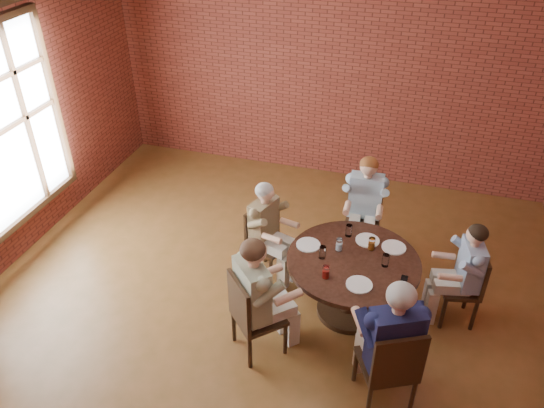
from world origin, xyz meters
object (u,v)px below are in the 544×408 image
(diner_c, at_px, (268,232))
(diner_d, at_px, (259,297))
(chair_b, at_px, (364,214))
(diner_e, at_px, (390,343))
(chair_a, at_px, (467,285))
(chair_e, at_px, (391,366))
(smartphone, at_px, (404,280))
(chair_d, at_px, (250,313))
(dining_table, at_px, (352,276))
(diner_b, at_px, (364,207))
(chair_c, at_px, (263,239))
(diner_a, at_px, (463,275))

(diner_c, distance_m, diner_d, 1.14)
(chair_b, bearing_deg, diner_e, -78.83)
(chair_a, height_order, diner_c, diner_c)
(diner_e, bearing_deg, chair_a, -145.47)
(diner_c, relative_size, chair_e, 1.28)
(chair_e, xyz_separation_m, smartphone, (0.00, 0.91, 0.23))
(chair_d, distance_m, smartphone, 1.55)
(chair_a, distance_m, diner_e, 1.44)
(chair_b, distance_m, chair_d, 2.20)
(chair_a, relative_size, diner_c, 0.70)
(chair_d, relative_size, smartphone, 7.55)
(diner_c, distance_m, chair_d, 1.20)
(diner_c, height_order, diner_d, diner_d)
(chair_d, height_order, chair_e, chair_e)
(diner_e, relative_size, smartphone, 11.10)
(dining_table, bearing_deg, chair_b, 92.58)
(dining_table, distance_m, smartphone, 0.60)
(chair_d, bearing_deg, smartphone, -108.46)
(smartphone, bearing_deg, diner_e, -89.78)
(diner_b, relative_size, chair_c, 1.47)
(diner_b, relative_size, chair_e, 1.34)
(chair_e, bearing_deg, diner_e, -90.00)
(chair_d, bearing_deg, chair_b, -65.12)
(diner_c, xyz_separation_m, smartphone, (1.57, -0.53, 0.12))
(chair_a, height_order, chair_c, chair_c)
(dining_table, relative_size, diner_a, 1.12)
(diner_a, bearing_deg, chair_d, -74.04)
(smartphone, bearing_deg, chair_b, 116.08)
(diner_e, bearing_deg, chair_b, -102.47)
(chair_b, height_order, chair_d, chair_d)
(smartphone, bearing_deg, diner_b, 117.23)
(diner_b, bearing_deg, chair_d, -115.03)
(chair_b, xyz_separation_m, diner_d, (-0.74, -1.98, 0.19))
(chair_b, bearing_deg, chair_e, -78.32)
(dining_table, height_order, chair_a, chair_a)
(dining_table, bearing_deg, smartphone, -17.57)
(chair_c, relative_size, diner_d, 0.65)
(diner_c, bearing_deg, chair_e, -113.38)
(dining_table, relative_size, chair_b, 1.50)
(dining_table, bearing_deg, diner_e, -63.78)
(diner_a, xyz_separation_m, diner_d, (-1.91, -1.00, 0.07))
(diner_c, xyz_separation_m, chair_e, (1.57, -1.43, -0.10))
(diner_a, xyz_separation_m, chair_e, (-0.58, -1.32, -0.09))
(diner_b, distance_m, chair_c, 1.32)
(diner_e, bearing_deg, chair_c, -66.75)
(chair_b, xyz_separation_m, chair_d, (-0.81, -2.04, 0.02))
(chair_b, relative_size, diner_d, 0.67)
(chair_b, xyz_separation_m, chair_c, (-1.06, -0.84, -0.01))
(chair_c, xyz_separation_m, chair_d, (0.25, -1.20, 0.03))
(chair_a, distance_m, diner_c, 2.23)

